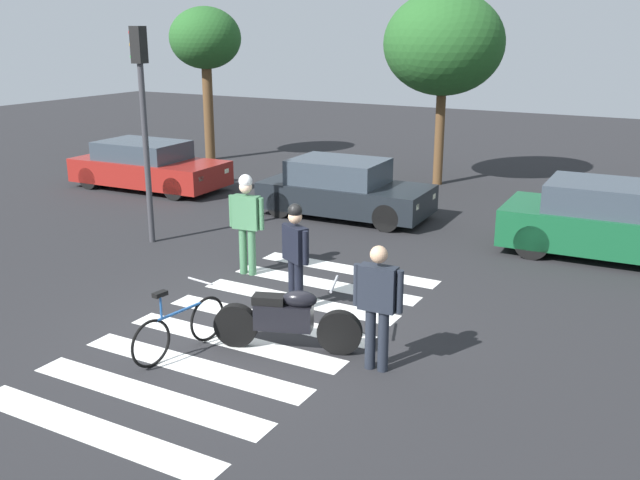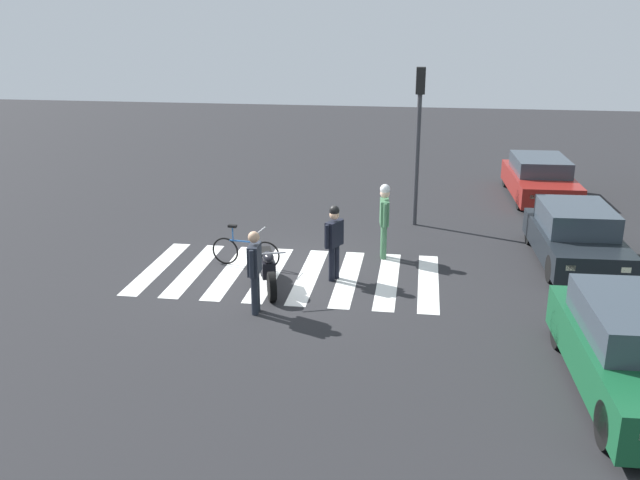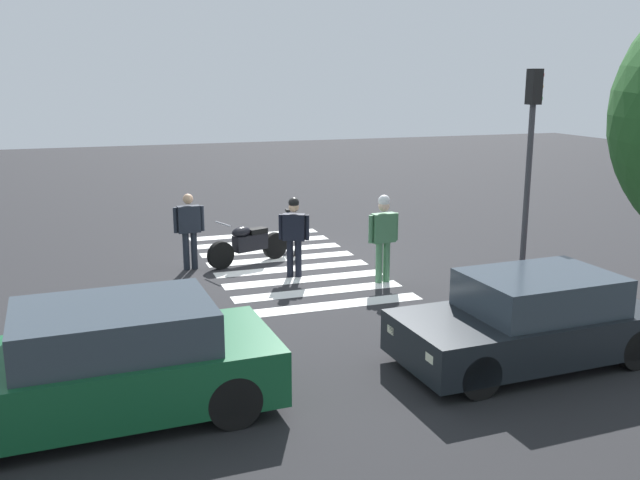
{
  "view_description": "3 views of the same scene",
  "coord_description": "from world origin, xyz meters",
  "views": [
    {
      "loc": [
        5.64,
        -8.06,
        4.32
      ],
      "look_at": [
        0.39,
        1.4,
        1.08
      ],
      "focal_mm": 40.19,
      "sensor_mm": 36.0,
      "label": 1
    },
    {
      "loc": [
        14.43,
        2.87,
        5.69
      ],
      "look_at": [
        -0.17,
        0.69,
        0.81
      ],
      "focal_mm": 38.75,
      "sensor_mm": 36.0,
      "label": 2
    },
    {
      "loc": [
        4.29,
        14.85,
        4.18
      ],
      "look_at": [
        -0.19,
        1.79,
        0.94
      ],
      "focal_mm": 39.27,
      "sensor_mm": 36.0,
      "label": 3
    }
  ],
  "objects": [
    {
      "name": "officer_by_motorcycle",
      "position": [
        2.15,
        -0.25,
        0.97
      ],
      "size": [
        0.68,
        0.23,
        1.69
      ],
      "color": "#1E232D",
      "rests_on": "ground_plane"
    },
    {
      "name": "car_green_compact",
      "position": [
        4.22,
        6.35,
        0.7
      ],
      "size": [
        4.48,
        2.07,
        1.45
      ],
      "color": "black",
      "rests_on": "ground_plane"
    },
    {
      "name": "police_motorcycle",
      "position": [
        0.81,
        -0.31,
        0.45
      ],
      "size": [
        2.01,
        0.93,
        1.03
      ],
      "color": "black",
      "rests_on": "ground_plane"
    },
    {
      "name": "officer_on_foot",
      "position": [
        0.14,
        1.05,
        0.98
      ],
      "size": [
        0.6,
        0.38,
        1.72
      ],
      "color": "black",
      "rests_on": "ground_plane"
    },
    {
      "name": "pedestrian_bystander",
      "position": [
        -1.48,
        2.05,
        1.07
      ],
      "size": [
        0.68,
        0.25,
        1.84
      ],
      "color": "#3F724C",
      "rests_on": "ground_plane"
    },
    {
      "name": "ground_plane",
      "position": [
        0.0,
        0.0,
        0.0
      ],
      "size": [
        60.0,
        60.0,
        0.0
      ],
      "primitive_type": "plane",
      "color": "#232326"
    },
    {
      "name": "traffic_light_pole",
      "position": [
        -4.39,
        2.75,
        2.9
      ],
      "size": [
        0.34,
        0.25,
        4.33
      ],
      "color": "#38383D",
      "rests_on": "ground_plane"
    },
    {
      "name": "car_black_suv",
      "position": [
        -1.85,
        6.57,
        0.64
      ],
      "size": [
        4.01,
        1.91,
        1.35
      ],
      "color": "black",
      "rests_on": "ground_plane"
    },
    {
      "name": "crosswalk_stripes",
      "position": [
        0.0,
        0.0,
        0.0
      ],
      "size": [
        3.49,
        6.75,
        0.01
      ],
      "color": "silver",
      "rests_on": "ground_plane"
    },
    {
      "name": "leaning_bicycle",
      "position": [
        -0.41,
        -1.12,
        0.37
      ],
      "size": [
        0.46,
        1.68,
        0.99
      ],
      "color": "black",
      "rests_on": "ground_plane"
    }
  ]
}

